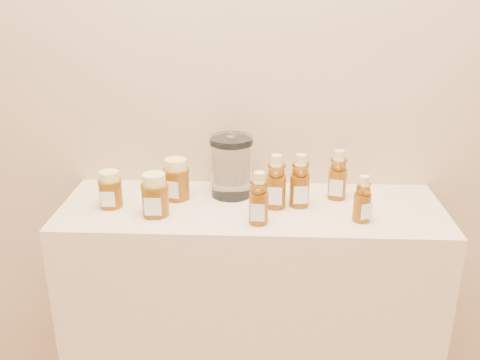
# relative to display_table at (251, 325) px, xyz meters

# --- Properties ---
(wall_back) EXTENTS (3.50, 0.02, 2.70)m
(wall_back) POSITION_rel_display_table_xyz_m (0.00, 0.20, 0.90)
(wall_back) COLOR tan
(wall_back) RESTS_ON ground
(display_table) EXTENTS (1.20, 0.40, 0.90)m
(display_table) POSITION_rel_display_table_xyz_m (0.00, 0.00, 0.00)
(display_table) COLOR beige
(display_table) RESTS_ON ground
(bear_bottle_back_left) EXTENTS (0.07, 0.07, 0.19)m
(bear_bottle_back_left) POSITION_rel_display_table_xyz_m (0.07, -0.00, 0.55)
(bear_bottle_back_left) COLOR #653308
(bear_bottle_back_left) RESTS_ON display_table
(bear_bottle_back_mid) EXTENTS (0.07, 0.07, 0.19)m
(bear_bottle_back_mid) POSITION_rel_display_table_xyz_m (0.15, 0.01, 0.55)
(bear_bottle_back_mid) COLOR #653308
(bear_bottle_back_mid) RESTS_ON display_table
(bear_bottle_back_right) EXTENTS (0.08, 0.08, 0.18)m
(bear_bottle_back_right) POSITION_rel_display_table_xyz_m (0.27, 0.08, 0.54)
(bear_bottle_back_right) COLOR #653308
(bear_bottle_back_right) RESTS_ON display_table
(bear_bottle_front_left) EXTENTS (0.07, 0.07, 0.18)m
(bear_bottle_front_left) POSITION_rel_display_table_xyz_m (0.02, -0.12, 0.54)
(bear_bottle_front_left) COLOR #653308
(bear_bottle_front_left) RESTS_ON display_table
(bear_bottle_front_right) EXTENTS (0.07, 0.07, 0.16)m
(bear_bottle_front_right) POSITION_rel_display_table_xyz_m (0.32, -0.09, 0.53)
(bear_bottle_front_right) COLOR #653308
(bear_bottle_front_right) RESTS_ON display_table
(honey_jar_left) EXTENTS (0.07, 0.07, 0.12)m
(honey_jar_left) POSITION_rel_display_table_xyz_m (-0.44, -0.02, 0.51)
(honey_jar_left) COLOR #653308
(honey_jar_left) RESTS_ON display_table
(honey_jar_back) EXTENTS (0.11, 0.11, 0.13)m
(honey_jar_back) POSITION_rel_display_table_xyz_m (-0.24, 0.05, 0.52)
(honey_jar_back) COLOR #653308
(honey_jar_back) RESTS_ON display_table
(honey_jar_front) EXTENTS (0.08, 0.08, 0.13)m
(honey_jar_front) POSITION_rel_display_table_xyz_m (-0.29, -0.07, 0.52)
(honey_jar_front) COLOR #653308
(honey_jar_front) RESTS_ON display_table
(glass_canister) EXTENTS (0.16, 0.16, 0.22)m
(glass_canister) POSITION_rel_display_table_xyz_m (-0.07, 0.09, 0.56)
(glass_canister) COLOR white
(glass_canister) RESTS_ON display_table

